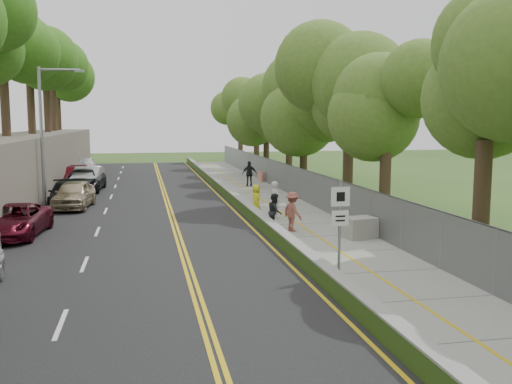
# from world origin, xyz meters

# --- Properties ---
(ground) EXTENTS (140.00, 140.00, 0.00)m
(ground) POSITION_xyz_m (0.00, 0.00, 0.00)
(ground) COLOR #33511E
(ground) RESTS_ON ground
(road) EXTENTS (11.20, 66.00, 0.04)m
(road) POSITION_xyz_m (-5.40, 15.00, 0.02)
(road) COLOR black
(road) RESTS_ON ground
(sidewalk) EXTENTS (4.20, 66.00, 0.05)m
(sidewalk) POSITION_xyz_m (2.55, 15.00, 0.03)
(sidewalk) COLOR gray
(sidewalk) RESTS_ON ground
(jersey_barrier) EXTENTS (0.42, 66.00, 0.60)m
(jersey_barrier) POSITION_xyz_m (0.25, 15.00, 0.30)
(jersey_barrier) COLOR #6BC126
(jersey_barrier) RESTS_ON ground
(chainlink_fence) EXTENTS (0.04, 66.00, 2.00)m
(chainlink_fence) POSITION_xyz_m (4.65, 15.00, 1.00)
(chainlink_fence) COLOR slate
(chainlink_fence) RESTS_ON ground
(trees_fenceside) EXTENTS (7.00, 66.00, 14.00)m
(trees_fenceside) POSITION_xyz_m (7.00, 15.00, 7.00)
(trees_fenceside) COLOR #567A2A
(trees_fenceside) RESTS_ON ground
(streetlight) EXTENTS (2.52, 0.22, 8.00)m
(streetlight) POSITION_xyz_m (-10.46, 14.00, 4.64)
(streetlight) COLOR gray
(streetlight) RESTS_ON ground
(signpost) EXTENTS (0.62, 0.09, 3.10)m
(signpost) POSITION_xyz_m (1.05, -3.02, 1.96)
(signpost) COLOR gray
(signpost) RESTS_ON sidewalk
(construction_barrel) EXTENTS (0.51, 0.51, 0.84)m
(construction_barrel) POSITION_xyz_m (4.30, 24.93, 0.47)
(construction_barrel) COLOR red
(construction_barrel) RESTS_ON sidewalk
(concrete_block) EXTENTS (1.48, 1.23, 0.87)m
(concrete_block) POSITION_xyz_m (3.87, 2.37, 0.49)
(concrete_block) COLOR gray
(concrete_block) RESTS_ON sidewalk
(car_2) EXTENTS (2.74, 5.19, 1.39)m
(car_2) POSITION_xyz_m (-10.60, 5.52, 0.74)
(car_2) COLOR #590E1F
(car_2) RESTS_ON road
(car_3) EXTENTS (2.36, 4.92, 1.38)m
(car_3) POSITION_xyz_m (-9.56, 14.50, 0.73)
(car_3) COLOR black
(car_3) RESTS_ON road
(car_4) EXTENTS (2.33, 4.82, 1.59)m
(car_4) POSITION_xyz_m (-9.00, 13.38, 0.83)
(car_4) COLOR tan
(car_4) RESTS_ON road
(car_5) EXTENTS (2.18, 5.21, 1.68)m
(car_5) POSITION_xyz_m (-9.00, 22.00, 0.88)
(car_5) COLOR #999BA1
(car_5) RESTS_ON road
(car_6) EXTENTS (2.93, 5.76, 1.56)m
(car_6) POSITION_xyz_m (-9.25, 21.40, 0.82)
(car_6) COLOR black
(car_6) RESTS_ON road
(car_7) EXTENTS (2.25, 4.80, 1.35)m
(car_7) POSITION_xyz_m (-10.60, 26.60, 0.72)
(car_7) COLOR maroon
(car_7) RESTS_ON road
(car_8) EXTENTS (2.04, 4.63, 1.55)m
(car_8) POSITION_xyz_m (-10.39, 35.51, 0.82)
(car_8) COLOR silver
(car_8) RESTS_ON road
(painter_0) EXTENTS (0.70, 0.89, 1.60)m
(painter_0) POSITION_xyz_m (0.75, 9.21, 0.85)
(painter_0) COLOR yellow
(painter_0) RESTS_ON sidewalk
(painter_1) EXTENTS (0.64, 0.80, 1.90)m
(painter_1) POSITION_xyz_m (1.45, 7.75, 1.00)
(painter_1) COLOR beige
(painter_1) RESTS_ON sidewalk
(painter_2) EXTENTS (0.85, 0.96, 1.68)m
(painter_2) POSITION_xyz_m (0.75, 4.83, 0.89)
(painter_2) COLOR black
(painter_2) RESTS_ON sidewalk
(painter_3) EXTENTS (1.05, 1.32, 1.79)m
(painter_3) POSITION_xyz_m (1.45, 4.34, 0.95)
(painter_3) COLOR #944C41
(painter_3) RESTS_ON sidewalk
(person_far) EXTENTS (1.15, 0.55, 1.91)m
(person_far) POSITION_xyz_m (2.80, 22.02, 1.00)
(person_far) COLOR black
(person_far) RESTS_ON sidewalk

